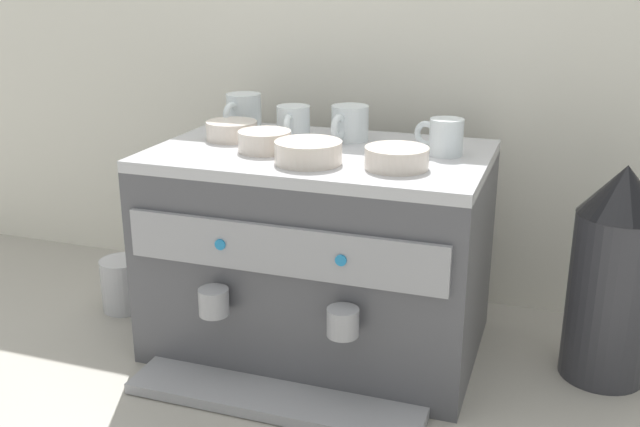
{
  "coord_description": "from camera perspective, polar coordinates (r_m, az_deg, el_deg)",
  "views": [
    {
      "loc": [
        0.46,
        -1.32,
        0.76
      ],
      "look_at": [
        0.0,
        0.0,
        0.29
      ],
      "focal_mm": 41.39,
      "sensor_mm": 36.0,
      "label": 1
    }
  ],
  "objects": [
    {
      "name": "ceramic_cup_0",
      "position": [
        1.53,
        -2.11,
        7.04
      ],
      "size": [
        0.07,
        0.11,
        0.07
      ],
      "color": "silver",
      "rests_on": "espresso_machine"
    },
    {
      "name": "ceramic_cup_1",
      "position": [
        1.52,
        2.26,
        6.99
      ],
      "size": [
        0.08,
        0.11,
        0.07
      ],
      "color": "silver",
      "rests_on": "espresso_machine"
    },
    {
      "name": "ceramic_cup_3",
      "position": [
        1.64,
        -5.99,
        7.86
      ],
      "size": [
        0.08,
        0.12,
        0.08
      ],
      "color": "silver",
      "rests_on": "espresso_machine"
    },
    {
      "name": "ceramic_bowl_1",
      "position": [
        1.34,
        -0.91,
        4.72
      ],
      "size": [
        0.12,
        0.12,
        0.04
      ],
      "color": "beige",
      "rests_on": "espresso_machine"
    },
    {
      "name": "milk_pitcher",
      "position": [
        1.76,
        -15.02,
        -5.36
      ],
      "size": [
        0.1,
        0.1,
        0.12
      ],
      "primitive_type": "cylinder",
      "color": "#B7B7BC",
      "rests_on": "ground_plane"
    },
    {
      "name": "ceramic_bowl_0",
      "position": [
        1.43,
        -4.3,
        5.56
      ],
      "size": [
        0.1,
        0.1,
        0.04
      ],
      "color": "beige",
      "rests_on": "espresso_machine"
    },
    {
      "name": "ground_plane",
      "position": [
        1.59,
        0.0,
        -9.81
      ],
      "size": [
        4.0,
        4.0,
        0.0
      ],
      "primitive_type": "plane",
      "color": "#9E998E"
    },
    {
      "name": "ceramic_bowl_3",
      "position": [
        1.54,
        -6.83,
        6.37
      ],
      "size": [
        0.11,
        0.11,
        0.04
      ],
      "color": "beige",
      "rests_on": "espresso_machine"
    },
    {
      "name": "ceramic_cup_2",
      "position": [
        1.42,
        9.59,
        5.88
      ],
      "size": [
        0.1,
        0.06,
        0.07
      ],
      "color": "silver",
      "rests_on": "espresso_machine"
    },
    {
      "name": "coffee_grinder",
      "position": [
        1.48,
        21.74,
        -4.38
      ],
      "size": [
        0.16,
        0.16,
        0.42
      ],
      "color": "#333338",
      "rests_on": "ground_plane"
    },
    {
      "name": "tiled_backsplash_wall",
      "position": [
        1.73,
        3.59,
        9.74
      ],
      "size": [
        2.8,
        0.03,
        0.98
      ],
      "primitive_type": "cube",
      "color": "silver",
      "rests_on": "ground_plane"
    },
    {
      "name": "espresso_machine",
      "position": [
        1.5,
        -0.06,
        -2.94
      ],
      "size": [
        0.65,
        0.52,
        0.42
      ],
      "color": "#4C4C51",
      "rests_on": "ground_plane"
    },
    {
      "name": "ceramic_bowl_2",
      "position": [
        1.31,
        5.94,
        4.27
      ],
      "size": [
        0.11,
        0.11,
        0.04
      ],
      "color": "beige",
      "rests_on": "espresso_machine"
    }
  ]
}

